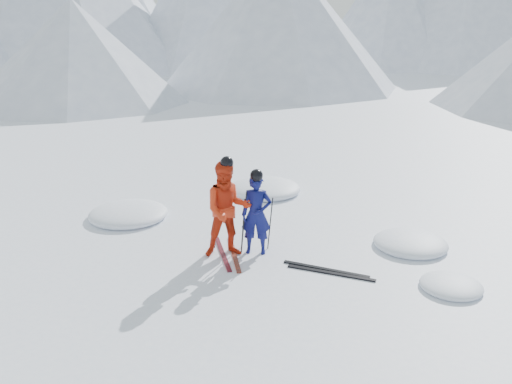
# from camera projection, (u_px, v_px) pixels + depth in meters

# --- Properties ---
(ground) EXTENTS (160.00, 160.00, 0.00)m
(ground) POSITION_uv_depth(u_px,v_px,m) (325.00, 254.00, 11.08)
(ground) COLOR white
(ground) RESTS_ON ground
(skier_blue) EXTENTS (0.63, 0.43, 1.67)m
(skier_blue) POSITION_uv_depth(u_px,v_px,m) (256.00, 214.00, 10.90)
(skier_blue) COLOR #0D1153
(skier_blue) RESTS_ON ground
(skier_red) EXTENTS (1.14, 1.01, 1.96)m
(skier_red) POSITION_uv_depth(u_px,v_px,m) (228.00, 209.00, 10.75)
(skier_red) COLOR red
(skier_red) RESTS_ON ground
(pole_blue_left) EXTENTS (0.11, 0.08, 1.11)m
(pole_blue_left) POSITION_uv_depth(u_px,v_px,m) (243.00, 224.00, 11.17)
(pole_blue_left) COLOR black
(pole_blue_left) RESTS_ON ground
(pole_blue_right) EXTENTS (0.11, 0.07, 1.11)m
(pole_blue_right) POSITION_uv_depth(u_px,v_px,m) (270.00, 223.00, 11.19)
(pole_blue_right) COLOR black
(pole_blue_right) RESTS_ON ground
(pole_red_left) EXTENTS (0.13, 0.10, 1.30)m
(pole_red_left) POSITION_uv_depth(u_px,v_px,m) (216.00, 219.00, 11.13)
(pole_red_left) COLOR black
(pole_red_left) RESTS_ON ground
(pole_red_right) EXTENTS (0.13, 0.09, 1.30)m
(pole_red_right) POSITION_uv_depth(u_px,v_px,m) (244.00, 223.00, 10.95)
(pole_red_right) COLOR black
(pole_red_right) RESTS_ON ground
(ski_worn_left) EXTENTS (0.70, 1.62, 0.03)m
(ski_worn_left) POSITION_uv_depth(u_px,v_px,m) (223.00, 253.00, 11.07)
(ski_worn_left) COLOR black
(ski_worn_left) RESTS_ON ground
(ski_worn_right) EXTENTS (0.59, 1.65, 0.03)m
(ski_worn_right) POSITION_uv_depth(u_px,v_px,m) (234.00, 254.00, 11.04)
(ski_worn_right) COLOR black
(ski_worn_right) RESTS_ON ground
(ski_loose_a) EXTENTS (1.66, 0.53, 0.03)m
(ski_loose_a) POSITION_uv_depth(u_px,v_px,m) (326.00, 269.00, 10.38)
(ski_loose_a) COLOR black
(ski_loose_a) RESTS_ON ground
(ski_loose_b) EXTENTS (1.68, 0.47, 0.03)m
(ski_loose_b) POSITION_uv_depth(u_px,v_px,m) (331.00, 273.00, 10.23)
(ski_loose_b) COLOR black
(ski_loose_b) RESTS_ON ground
(snow_lumps) EXTENTS (8.53, 6.53, 0.43)m
(snow_lumps) POSITION_uv_depth(u_px,v_px,m) (252.00, 215.00, 13.26)
(snow_lumps) COLOR white
(snow_lumps) RESTS_ON ground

